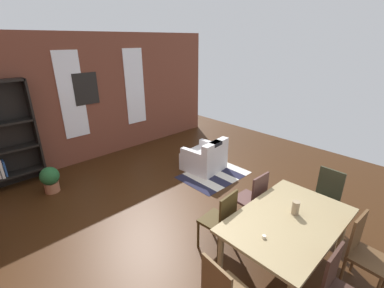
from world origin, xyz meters
name	(u,v)px	position (x,y,z in m)	size (l,w,h in m)	color
ground_plane	(191,245)	(0.00, 0.00, 0.00)	(10.13, 10.13, 0.00)	#381E0C
back_wall_brick	(72,102)	(0.00, 3.96, 1.49)	(8.01, 0.12, 2.98)	brown
window_pane_1	(72,96)	(0.00, 3.89, 1.64)	(0.55, 0.02, 1.93)	white
window_pane_2	(135,87)	(1.63, 3.89, 1.64)	(0.55, 0.02, 1.93)	white
dining_table	(288,224)	(0.63, -1.10, 0.67)	(1.71, 1.08, 0.75)	#917D56
vase_on_table	(295,208)	(0.78, -1.10, 0.84)	(0.09, 0.09, 0.18)	#998466
tealight_candle_0	(264,237)	(0.11, -1.07, 0.77)	(0.04, 0.04, 0.03)	silver
dining_chair_head_right	(325,197)	(1.86, -1.10, 0.51)	(0.41, 0.41, 0.95)	#303221
dining_chair_far_left	(221,219)	(0.25, -0.33, 0.51)	(0.43, 0.43, 0.95)	#3A2C13
dining_chair_far_right	(253,198)	(1.01, -0.33, 0.51)	(0.41, 0.41, 0.95)	#4C302C
dining_chair_near_right	(364,251)	(1.02, -1.87, 0.51)	(0.42, 0.42, 0.95)	brown
bookshelf_tall	(1,138)	(-1.50, 3.71, 1.06)	(1.04, 0.30, 2.13)	black
armchair_white	(205,158)	(1.90, 1.54, 0.28)	(0.88, 0.88, 0.75)	silver
potted_plant_corner	(50,179)	(-0.99, 2.96, 0.28)	(0.36, 0.36, 0.52)	#9E6042
striped_rug	(214,175)	(1.83, 1.21, 0.00)	(1.43, 1.05, 0.01)	#1E1E33
framed_picture	(86,89)	(0.34, 3.88, 1.75)	(0.56, 0.03, 0.72)	black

